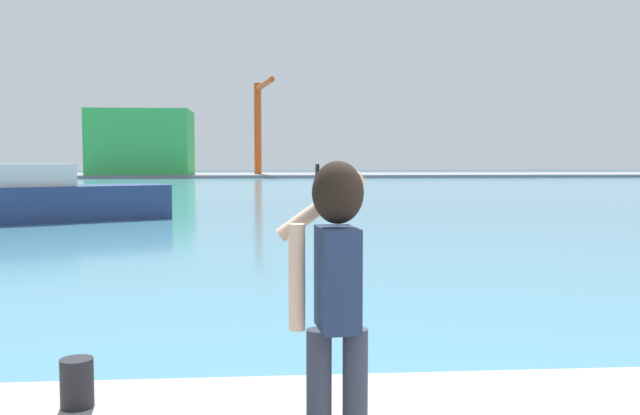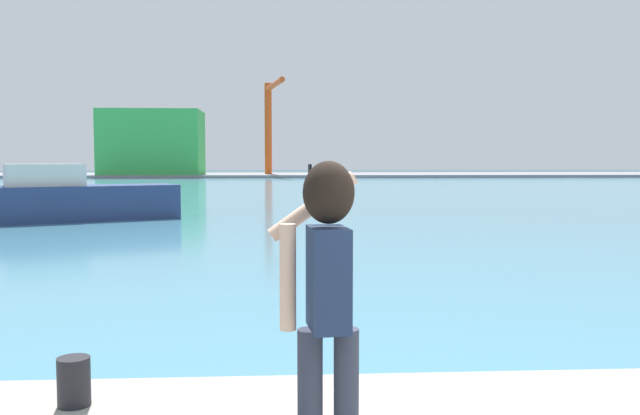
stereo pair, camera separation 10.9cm
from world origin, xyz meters
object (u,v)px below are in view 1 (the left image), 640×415
object	(u,v)px
harbor_bollard	(77,383)
person_photographer	(335,285)
boat_moored	(59,199)
warehouse_left	(141,143)
port_crane	(260,116)

from	to	relation	value
harbor_bollard	person_photographer	bearing A→B (deg)	-33.78
boat_moored	warehouse_left	bearing A→B (deg)	72.42
harbor_bollard	boat_moored	xyz separation A→B (m)	(-6.33, 20.37, 0.15)
boat_moored	port_crane	distance (m)	66.97
person_photographer	port_crane	distance (m)	88.02
person_photographer	boat_moored	size ratio (longest dim) A/B	0.22
harbor_bollard	port_crane	xyz separation A→B (m)	(0.18, 86.60, 7.66)
person_photographer	harbor_bollard	distance (m)	2.25
harbor_bollard	boat_moored	bearing A→B (deg)	107.28
harbor_bollard	boat_moored	world-z (taller)	boat_moored
harbor_bollard	warehouse_left	distance (m)	87.26
person_photographer	harbor_bollard	size ratio (longest dim) A/B	5.01
person_photographer	boat_moored	xyz separation A→B (m)	(-8.05, 21.52, -0.74)
harbor_bollard	port_crane	size ratio (longest dim) A/B	0.03
port_crane	boat_moored	bearing A→B (deg)	-95.62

